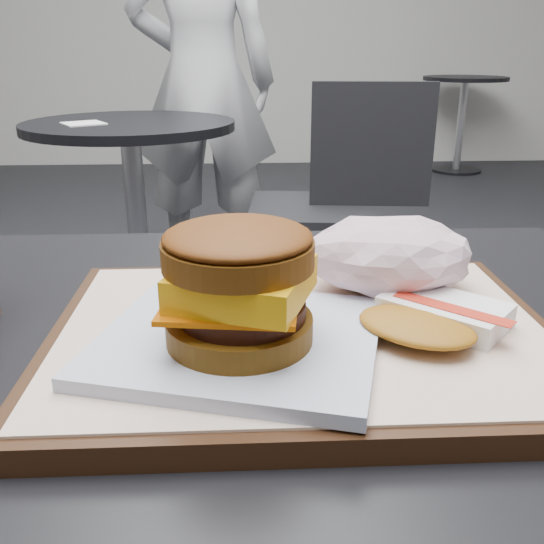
% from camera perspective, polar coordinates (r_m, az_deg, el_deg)
% --- Properties ---
extents(customer_table, '(0.80, 0.60, 0.77)m').
position_cam_1_polar(customer_table, '(0.59, -4.50, -22.95)').
color(customer_table, '#A5A5AA').
rests_on(customer_table, ground).
extents(serving_tray, '(0.38, 0.28, 0.02)m').
position_cam_1_polar(serving_tray, '(0.47, 2.91, -6.17)').
color(serving_tray, black).
rests_on(serving_tray, customer_table).
extents(breakfast_sandwich, '(0.23, 0.21, 0.09)m').
position_cam_1_polar(breakfast_sandwich, '(0.41, -3.07, -2.51)').
color(breakfast_sandwich, white).
rests_on(breakfast_sandwich, serving_tray).
extents(hash_brown, '(0.13, 0.13, 0.02)m').
position_cam_1_polar(hash_brown, '(0.46, 14.83, -4.19)').
color(hash_brown, white).
rests_on(hash_brown, serving_tray).
extents(crumpled_wrapper, '(0.14, 0.11, 0.06)m').
position_cam_1_polar(crumpled_wrapper, '(0.52, 10.98, 1.51)').
color(crumpled_wrapper, white).
rests_on(crumpled_wrapper, serving_tray).
extents(neighbor_table, '(0.70, 0.70, 0.75)m').
position_cam_1_polar(neighbor_table, '(2.15, -12.87, 8.38)').
color(neighbor_table, black).
rests_on(neighbor_table, ground).
extents(napkin, '(0.16, 0.16, 0.00)m').
position_cam_1_polar(napkin, '(2.08, -17.32, 13.21)').
color(napkin, white).
rests_on(napkin, neighbor_table).
extents(neighbor_chair, '(0.62, 0.46, 0.88)m').
position_cam_1_polar(neighbor_chair, '(2.06, 5.75, 7.09)').
color(neighbor_chair, '#9A999E').
rests_on(neighbor_chair, ground).
extents(patron, '(0.65, 0.46, 1.70)m').
position_cam_1_polar(patron, '(2.66, -6.58, 17.49)').
color(patron, silver).
rests_on(patron, ground).
extents(bg_table_far, '(0.66, 0.66, 0.75)m').
position_cam_1_polar(bg_table_far, '(5.25, 17.54, 15.09)').
color(bg_table_far, black).
rests_on(bg_table_far, ground).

